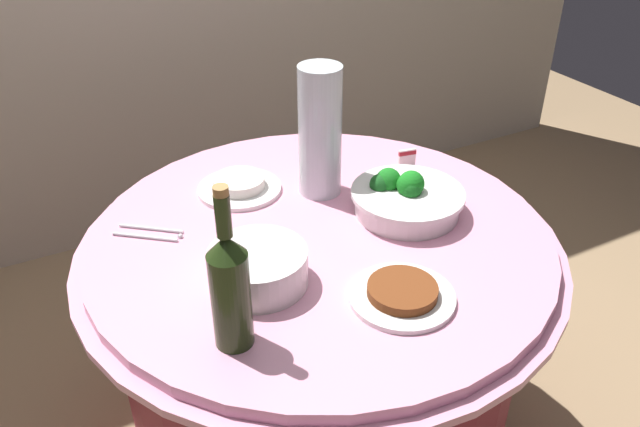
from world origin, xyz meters
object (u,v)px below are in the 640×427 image
(wine_bottle, at_px, (230,287))
(food_plate_rice, at_px, (239,186))
(plate_stack, at_px, (258,267))
(label_placard_front, at_px, (407,157))
(serving_tongs, at_px, (151,233))
(food_plate_stir_fry, at_px, (402,294))
(decorative_fruit_vase, at_px, (320,138))
(broccoli_bowl, at_px, (406,198))

(wine_bottle, relative_size, food_plate_rice, 1.53)
(plate_stack, height_order, label_placard_front, plate_stack)
(serving_tongs, xyz_separation_m, food_plate_rice, (0.26, 0.09, 0.01))
(plate_stack, distance_m, food_plate_stir_fry, 0.30)
(food_plate_rice, bearing_deg, plate_stack, -105.92)
(serving_tongs, bearing_deg, plate_stack, -61.97)
(food_plate_stir_fry, xyz_separation_m, food_plate_rice, (-0.13, 0.57, 0.00))
(wine_bottle, distance_m, decorative_fruit_vase, 0.59)
(decorative_fruit_vase, distance_m, food_plate_rice, 0.25)
(broccoli_bowl, bearing_deg, decorative_fruit_vase, 125.28)
(wine_bottle, bearing_deg, food_plate_stir_fry, -7.46)
(wine_bottle, relative_size, serving_tongs, 2.20)
(wine_bottle, distance_m, food_plate_rice, 0.58)
(serving_tongs, relative_size, label_placard_front, 2.78)
(broccoli_bowl, bearing_deg, serving_tongs, 161.30)
(broccoli_bowl, relative_size, food_plate_rice, 1.27)
(decorative_fruit_vase, xyz_separation_m, serving_tongs, (-0.45, 0.00, -0.15))
(wine_bottle, relative_size, label_placard_front, 6.11)
(plate_stack, relative_size, food_plate_stir_fry, 0.95)
(plate_stack, xyz_separation_m, wine_bottle, (-0.11, -0.14, 0.09))
(broccoli_bowl, xyz_separation_m, food_plate_stir_fry, (-0.20, -0.28, -0.03))
(serving_tongs, relative_size, food_plate_rice, 0.69)
(food_plate_stir_fry, bearing_deg, plate_stack, 141.80)
(serving_tongs, bearing_deg, wine_bottle, -84.29)
(label_placard_front, bearing_deg, wine_bottle, -148.08)
(food_plate_stir_fry, distance_m, food_plate_rice, 0.58)
(plate_stack, xyz_separation_m, serving_tongs, (-0.15, 0.29, -0.04))
(decorative_fruit_vase, height_order, food_plate_rice, decorative_fruit_vase)
(serving_tongs, bearing_deg, label_placard_front, -0.25)
(wine_bottle, height_order, serving_tongs, wine_bottle)
(label_placard_front, bearing_deg, broccoli_bowl, -125.43)
(broccoli_bowl, distance_m, label_placard_front, 0.24)
(food_plate_stir_fry, bearing_deg, serving_tongs, 129.45)
(decorative_fruit_vase, xyz_separation_m, food_plate_stir_fry, (-0.06, -0.47, -0.14))
(plate_stack, relative_size, label_placard_front, 3.82)
(decorative_fruit_vase, bearing_deg, serving_tongs, 179.39)
(decorative_fruit_vase, distance_m, food_plate_stir_fry, 0.49)
(label_placard_front, bearing_deg, serving_tongs, 179.75)
(decorative_fruit_vase, distance_m, serving_tongs, 0.47)
(broccoli_bowl, height_order, food_plate_rice, broccoli_bowl)
(wine_bottle, xyz_separation_m, label_placard_front, (0.68, 0.43, -0.10))
(plate_stack, bearing_deg, food_plate_stir_fry, -38.20)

